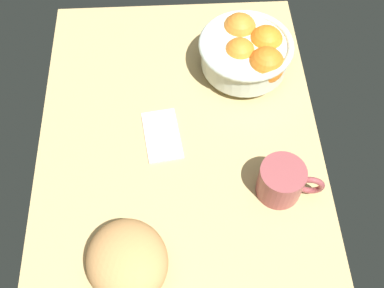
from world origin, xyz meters
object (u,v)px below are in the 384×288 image
(fruit_bowl, at_px, (247,51))
(mug, at_px, (281,181))
(bread_loaf, at_px, (125,261))
(napkin_folded, at_px, (160,134))

(fruit_bowl, distance_m, mug, 0.32)
(bread_loaf, relative_size, napkin_folded, 1.21)
(fruit_bowl, xyz_separation_m, mug, (0.32, 0.03, -0.02))
(fruit_bowl, relative_size, mug, 1.66)
(fruit_bowl, xyz_separation_m, napkin_folded, (0.18, -0.20, -0.06))
(mug, bearing_deg, fruit_bowl, -174.28)
(bread_loaf, xyz_separation_m, napkin_folded, (-0.29, 0.06, -0.04))
(fruit_bowl, distance_m, napkin_folded, 0.27)
(fruit_bowl, xyz_separation_m, bread_loaf, (0.46, -0.27, -0.02))
(napkin_folded, xyz_separation_m, mug, (0.15, 0.23, 0.03))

